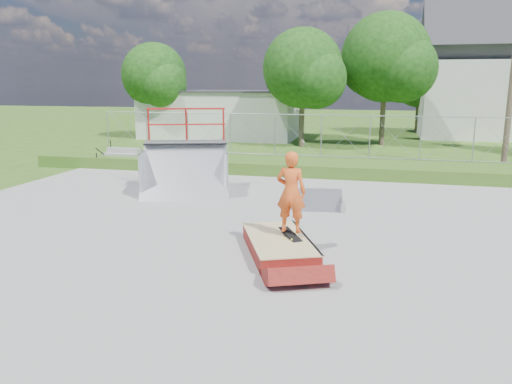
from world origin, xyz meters
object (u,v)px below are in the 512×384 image
grind_box (279,246)px  quarter_pipe (185,153)px  flat_bank_ramp (319,201)px  skater (291,195)px

grind_box → quarter_pipe: bearing=106.2°
flat_bank_ramp → skater: bearing=-97.4°
grind_box → flat_bank_ramp: size_ratio=1.97×
grind_box → quarter_pipe: quarter_pipe is taller
quarter_pipe → skater: quarter_pipe is taller
skater → quarter_pipe: bearing=-44.5°
quarter_pipe → flat_bank_ramp: size_ratio=1.95×
quarter_pipe → flat_bank_ramp: quarter_pipe is taller
quarter_pipe → grind_box: bearing=-68.9°
flat_bank_ramp → skater: skater is taller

